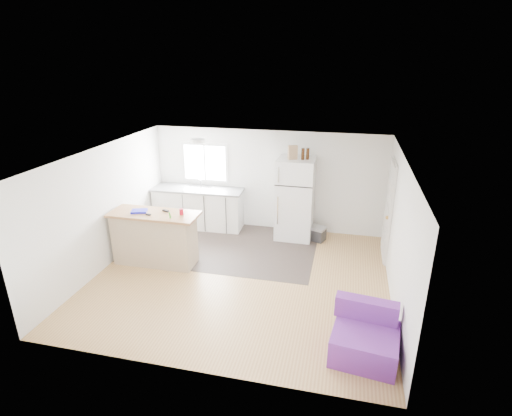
{
  "coord_description": "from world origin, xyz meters",
  "views": [
    {
      "loc": [
        1.8,
        -6.44,
        3.99
      ],
      "look_at": [
        0.14,
        0.7,
        1.18
      ],
      "focal_mm": 28.0,
      "sensor_mm": 36.0,
      "label": 1
    }
  ],
  "objects_px": {
    "refrigerator": "(295,199)",
    "cleaner_jug": "(167,259)",
    "mop": "(170,257)",
    "cardboard_box": "(293,152)",
    "kitchen_cabinets": "(199,207)",
    "red_cup": "(181,212)",
    "peninsula": "(155,238)",
    "blue_tray": "(139,211)",
    "bottle_right": "(308,154)",
    "bottle_left": "(303,154)",
    "purple_seat": "(365,338)",
    "cooler": "(316,233)"
  },
  "relations": [
    {
      "from": "mop",
      "to": "cardboard_box",
      "type": "relative_size",
      "value": 4.09
    },
    {
      "from": "kitchen_cabinets",
      "to": "bottle_right",
      "type": "relative_size",
      "value": 8.92
    },
    {
      "from": "red_cup",
      "to": "cardboard_box",
      "type": "distance_m",
      "value": 2.73
    },
    {
      "from": "kitchen_cabinets",
      "to": "red_cup",
      "type": "distance_m",
      "value": 2.06
    },
    {
      "from": "peninsula",
      "to": "purple_seat",
      "type": "bearing_deg",
      "value": -24.25
    },
    {
      "from": "refrigerator",
      "to": "blue_tray",
      "type": "height_order",
      "value": "refrigerator"
    },
    {
      "from": "purple_seat",
      "to": "red_cup",
      "type": "bearing_deg",
      "value": 159.27
    },
    {
      "from": "red_cup",
      "to": "bottle_right",
      "type": "height_order",
      "value": "bottle_right"
    },
    {
      "from": "bottle_left",
      "to": "red_cup",
      "type": "bearing_deg",
      "value": -140.03
    },
    {
      "from": "bottle_left",
      "to": "kitchen_cabinets",
      "type": "bearing_deg",
      "value": 176.96
    },
    {
      "from": "peninsula",
      "to": "blue_tray",
      "type": "bearing_deg",
      "value": -177.85
    },
    {
      "from": "mop",
      "to": "bottle_left",
      "type": "xyz_separation_m",
      "value": [
        2.35,
        1.95,
        1.77
      ]
    },
    {
      "from": "purple_seat",
      "to": "blue_tray",
      "type": "relative_size",
      "value": 3.3
    },
    {
      "from": "cardboard_box",
      "to": "kitchen_cabinets",
      "type": "bearing_deg",
      "value": 176.34
    },
    {
      "from": "peninsula",
      "to": "cooler",
      "type": "relative_size",
      "value": 3.48
    },
    {
      "from": "blue_tray",
      "to": "red_cup",
      "type": "bearing_deg",
      "value": 3.95
    },
    {
      "from": "refrigerator",
      "to": "mop",
      "type": "xyz_separation_m",
      "value": [
        -2.21,
        -2.02,
        -0.71
      ]
    },
    {
      "from": "cleaner_jug",
      "to": "mop",
      "type": "height_order",
      "value": "mop"
    },
    {
      "from": "cleaner_jug",
      "to": "red_cup",
      "type": "bearing_deg",
      "value": 24.42
    },
    {
      "from": "refrigerator",
      "to": "cleaner_jug",
      "type": "bearing_deg",
      "value": -139.43
    },
    {
      "from": "bottle_left",
      "to": "cooler",
      "type": "bearing_deg",
      "value": -1.19
    },
    {
      "from": "cooler",
      "to": "red_cup",
      "type": "relative_size",
      "value": 4.26
    },
    {
      "from": "cooler",
      "to": "blue_tray",
      "type": "bearing_deg",
      "value": -129.73
    },
    {
      "from": "purple_seat",
      "to": "cleaner_jug",
      "type": "bearing_deg",
      "value": 162.67
    },
    {
      "from": "refrigerator",
      "to": "purple_seat",
      "type": "height_order",
      "value": "refrigerator"
    },
    {
      "from": "refrigerator",
      "to": "red_cup",
      "type": "xyz_separation_m",
      "value": [
        -1.98,
        -1.84,
        0.21
      ]
    },
    {
      "from": "blue_tray",
      "to": "mop",
      "type": "bearing_deg",
      "value": -10.62
    },
    {
      "from": "peninsula",
      "to": "mop",
      "type": "distance_m",
      "value": 0.5
    },
    {
      "from": "mop",
      "to": "bottle_left",
      "type": "relative_size",
      "value": 4.91
    },
    {
      "from": "red_cup",
      "to": "bottle_left",
      "type": "distance_m",
      "value": 2.89
    },
    {
      "from": "cleaner_jug",
      "to": "bottle_right",
      "type": "height_order",
      "value": "bottle_right"
    },
    {
      "from": "peninsula",
      "to": "refrigerator",
      "type": "relative_size",
      "value": 0.95
    },
    {
      "from": "purple_seat",
      "to": "cleaner_jug",
      "type": "xyz_separation_m",
      "value": [
        -3.83,
        1.77,
        -0.13
      ]
    },
    {
      "from": "mop",
      "to": "bottle_right",
      "type": "distance_m",
      "value": 3.62
    },
    {
      "from": "kitchen_cabinets",
      "to": "cardboard_box",
      "type": "distance_m",
      "value": 2.76
    },
    {
      "from": "bottle_right",
      "to": "mop",
      "type": "bearing_deg",
      "value": -140.9
    },
    {
      "from": "cleaner_jug",
      "to": "blue_tray",
      "type": "distance_m",
      "value": 1.12
    },
    {
      "from": "refrigerator",
      "to": "blue_tray",
      "type": "bearing_deg",
      "value": -145.83
    },
    {
      "from": "refrigerator",
      "to": "cleaner_jug",
      "type": "height_order",
      "value": "refrigerator"
    },
    {
      "from": "bottle_left",
      "to": "peninsula",
      "type": "bearing_deg",
      "value": -146.08
    },
    {
      "from": "kitchen_cabinets",
      "to": "red_cup",
      "type": "relative_size",
      "value": 18.58
    },
    {
      "from": "refrigerator",
      "to": "cleaner_jug",
      "type": "relative_size",
      "value": 6.14
    },
    {
      "from": "peninsula",
      "to": "red_cup",
      "type": "relative_size",
      "value": 14.83
    },
    {
      "from": "mop",
      "to": "kitchen_cabinets",
      "type": "bearing_deg",
      "value": 86.31
    },
    {
      "from": "kitchen_cabinets",
      "to": "purple_seat",
      "type": "bearing_deg",
      "value": -46.1
    },
    {
      "from": "cooler",
      "to": "cleaner_jug",
      "type": "relative_size",
      "value": 1.67
    },
    {
      "from": "mop",
      "to": "bottle_right",
      "type": "relative_size",
      "value": 4.91
    },
    {
      "from": "peninsula",
      "to": "mop",
      "type": "xyz_separation_m",
      "value": [
        0.36,
        -0.13,
        -0.32
      ]
    },
    {
      "from": "peninsula",
      "to": "bottle_right",
      "type": "relative_size",
      "value": 7.12
    },
    {
      "from": "blue_tray",
      "to": "cooler",
      "type": "bearing_deg",
      "value": 28.51
    }
  ]
}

